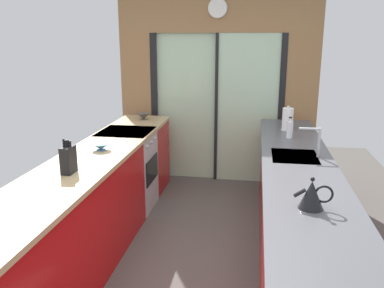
# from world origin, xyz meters

# --- Properties ---
(ground_plane) EXTENTS (5.04, 7.60, 0.02)m
(ground_plane) POSITION_xyz_m (0.00, 0.60, -0.01)
(ground_plane) COLOR #4C4742
(back_wall_unit) EXTENTS (2.64, 0.12, 2.70)m
(back_wall_unit) POSITION_xyz_m (0.00, 2.40, 1.52)
(back_wall_unit) COLOR olive
(back_wall_unit) RESTS_ON ground_plane
(left_counter_run) EXTENTS (0.62, 3.80, 0.92)m
(left_counter_run) POSITION_xyz_m (-0.91, 0.13, 0.47)
(left_counter_run) COLOR #AD0C0F
(left_counter_run) RESTS_ON ground_plane
(right_counter_run) EXTENTS (0.62, 3.80, 0.92)m
(right_counter_run) POSITION_xyz_m (0.91, 0.30, 0.46)
(right_counter_run) COLOR #AD0C0F
(right_counter_run) RESTS_ON ground_plane
(sink_faucet) EXTENTS (0.19, 0.02, 0.26)m
(sink_faucet) POSITION_xyz_m (1.06, 0.55, 1.10)
(sink_faucet) COLOR #B7BABC
(sink_faucet) RESTS_ON right_counter_run
(oven_range) EXTENTS (0.60, 0.60, 0.92)m
(oven_range) POSITION_xyz_m (-0.91, 1.25, 0.46)
(oven_range) COLOR #B7BABC
(oven_range) RESTS_ON ground_plane
(mixing_bowl_near) EXTENTS (0.18, 0.18, 0.06)m
(mixing_bowl_near) POSITION_xyz_m (-0.89, 0.46, 0.96)
(mixing_bowl_near) COLOR teal
(mixing_bowl_near) RESTS_ON left_counter_run
(mixing_bowl_far) EXTENTS (0.19, 0.19, 0.09)m
(mixing_bowl_far) POSITION_xyz_m (-0.89, 1.91, 0.97)
(mixing_bowl_far) COLOR #514C47
(mixing_bowl_far) RESTS_ON left_counter_run
(knife_block) EXTENTS (0.08, 0.14, 0.28)m
(knife_block) POSITION_xyz_m (-0.89, -0.21, 1.03)
(knife_block) COLOR black
(knife_block) RESTS_ON left_counter_run
(kettle) EXTENTS (0.24, 0.16, 0.21)m
(kettle) POSITION_xyz_m (0.89, -0.60, 1.01)
(kettle) COLOR black
(kettle) RESTS_ON right_counter_run
(soap_bottle) EXTENTS (0.07, 0.07, 0.23)m
(soap_bottle) POSITION_xyz_m (0.89, 1.22, 1.01)
(soap_bottle) COLOR silver
(soap_bottle) RESTS_ON right_counter_run
(paper_towel_roll) EXTENTS (0.14, 0.14, 0.28)m
(paper_towel_roll) POSITION_xyz_m (0.89, 1.58, 1.05)
(paper_towel_roll) COLOR #B7BABC
(paper_towel_roll) RESTS_ON right_counter_run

